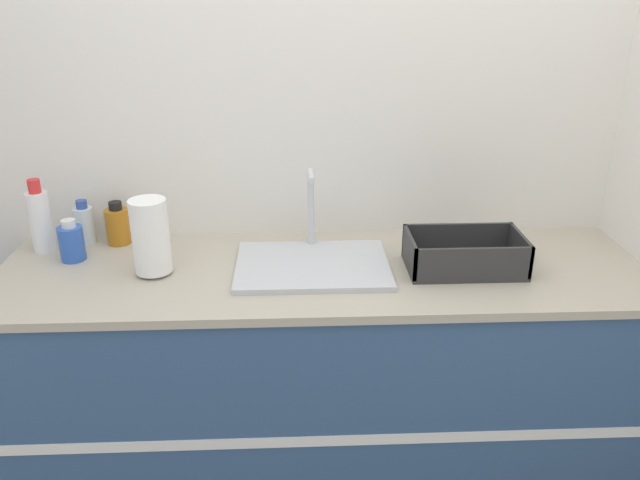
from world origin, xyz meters
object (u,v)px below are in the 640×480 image
Objects in this scene: paper_towel_roll at (151,237)px; bottle_blue at (71,242)px; bottle_white_spray at (40,220)px; bottle_amber at (118,225)px; bottle_clear at (85,224)px; sink at (312,262)px; dish_rack at (464,257)px.

bottle_blue is at bearing 157.68° from paper_towel_roll.
bottle_amber is at bearing 13.32° from bottle_white_spray.
bottle_clear is (-0.13, 0.01, 0.00)m from bottle_amber.
bottle_clear is at bearing 28.32° from bottle_white_spray.
paper_towel_roll reaches higher than bottle_blue.
bottle_blue is at bearing 173.15° from sink.
bottle_clear is (-0.86, 0.26, 0.06)m from sink.
bottle_clear is at bearing 167.98° from dish_rack.
paper_towel_roll is 1.75× the size of bottle_blue.
dish_rack is 2.60× the size of bottle_blue.
sink is at bearing -10.81° from bottle_white_spray.
dish_rack is at bearing -0.50° from paper_towel_roll.
bottle_clear reaches higher than bottle_amber.
dish_rack is 1.29m from bottle_amber.
bottle_blue is at bearing -130.83° from bottle_amber.
bottle_blue is at bearing -33.18° from bottle_white_spray.
paper_towel_roll is 0.43m from bottle_clear.
bottle_amber is at bearing 167.23° from dish_rack.
bottle_white_spray is (-1.51, 0.22, 0.08)m from dish_rack.
paper_towel_roll reaches higher than bottle_clear.
bottle_blue is at bearing 174.30° from dish_rack.
bottle_white_spray is (-0.44, 0.21, -0.01)m from paper_towel_roll.
dish_rack is at bearing -12.77° from bottle_amber.
sink reaches higher than paper_towel_roll.
bottle_white_spray reaches higher than dish_rack.
bottle_blue is 0.55× the size of bottle_white_spray.
sink is at bearing -6.85° from bottle_blue.
paper_towel_roll is 1.61× the size of bottle_amber.
sink is 1.99× the size of paper_towel_roll.
bottle_clear reaches higher than bottle_blue.
paper_towel_roll is 0.97× the size of bottle_white_spray.
bottle_blue is (-0.86, 0.10, 0.05)m from sink.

